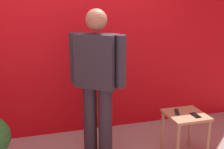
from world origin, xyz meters
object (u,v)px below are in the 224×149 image
Objects in this scene: side_table at (185,122)px; tv_remote at (177,112)px; cell_phone at (195,115)px; standing_person at (97,77)px.

tv_remote reaches higher than side_table.
cell_phone reaches higher than side_table.
tv_remote is at bearing 138.51° from cell_phone.
standing_person is 10.53× the size of tv_remote.
standing_person reaches higher than tv_remote.
standing_person reaches higher than cell_phone.
standing_person is 12.43× the size of cell_phone.
cell_phone is 0.85× the size of tv_remote.
side_table is at bearing -9.88° from tv_remote.
tv_remote is (-0.09, 0.06, 0.11)m from side_table.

